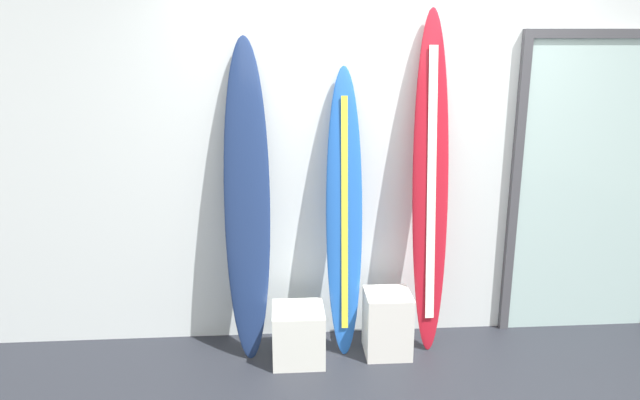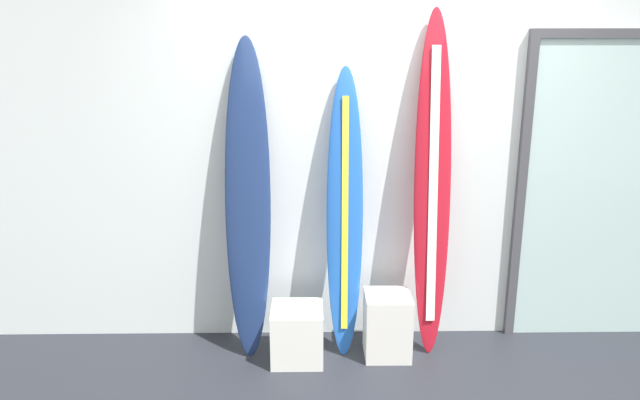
{
  "view_description": "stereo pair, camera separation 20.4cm",
  "coord_description": "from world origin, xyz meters",
  "px_view_note": "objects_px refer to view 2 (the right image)",
  "views": [
    {
      "loc": [
        -0.69,
        -2.69,
        2.04
      ],
      "look_at": [
        -0.43,
        0.95,
        1.06
      ],
      "focal_mm": 33.06,
      "sensor_mm": 36.0,
      "label": 1
    },
    {
      "loc": [
        -0.49,
        -2.7,
        2.04
      ],
      "look_at": [
        -0.43,
        0.95,
        1.06
      ],
      "focal_mm": 33.06,
      "sensor_mm": 36.0,
      "label": 2
    }
  ],
  "objects_px": {
    "surfboard_cobalt": "(345,214)",
    "surfboard_crimson": "(432,189)",
    "display_block_center": "(387,325)",
    "glass_door": "(601,185)",
    "surfboard_navy": "(248,201)",
    "display_block_left": "(297,334)"
  },
  "relations": [
    {
      "from": "surfboard_cobalt",
      "to": "surfboard_crimson",
      "type": "height_order",
      "value": "surfboard_crimson"
    },
    {
      "from": "surfboard_crimson",
      "to": "display_block_center",
      "type": "xyz_separation_m",
      "value": [
        -0.29,
        -0.14,
        -0.9
      ]
    },
    {
      "from": "surfboard_cobalt",
      "to": "surfboard_crimson",
      "type": "relative_size",
      "value": 0.84
    },
    {
      "from": "display_block_center",
      "to": "glass_door",
      "type": "height_order",
      "value": "glass_door"
    },
    {
      "from": "surfboard_crimson",
      "to": "glass_door",
      "type": "height_order",
      "value": "surfboard_crimson"
    },
    {
      "from": "surfboard_crimson",
      "to": "display_block_center",
      "type": "relative_size",
      "value": 5.24
    },
    {
      "from": "surfboard_navy",
      "to": "display_block_center",
      "type": "distance_m",
      "value": 1.24
    },
    {
      "from": "surfboard_cobalt",
      "to": "display_block_center",
      "type": "height_order",
      "value": "surfboard_cobalt"
    },
    {
      "from": "display_block_left",
      "to": "surfboard_navy",
      "type": "bearing_deg",
      "value": 151.22
    },
    {
      "from": "surfboard_crimson",
      "to": "display_block_center",
      "type": "distance_m",
      "value": 0.95
    },
    {
      "from": "surfboard_crimson",
      "to": "display_block_center",
      "type": "height_order",
      "value": "surfboard_crimson"
    },
    {
      "from": "surfboard_crimson",
      "to": "glass_door",
      "type": "distance_m",
      "value": 1.2
    },
    {
      "from": "surfboard_cobalt",
      "to": "glass_door",
      "type": "xyz_separation_m",
      "value": [
        1.76,
        0.17,
        0.15
      ]
    },
    {
      "from": "surfboard_crimson",
      "to": "display_block_left",
      "type": "bearing_deg",
      "value": -168.13
    },
    {
      "from": "surfboard_crimson",
      "to": "display_block_left",
      "type": "relative_size",
      "value": 6.23
    },
    {
      "from": "surfboard_cobalt",
      "to": "surfboard_navy",
      "type": "bearing_deg",
      "value": -179.68
    },
    {
      "from": "surfboard_navy",
      "to": "surfboard_cobalt",
      "type": "height_order",
      "value": "surfboard_navy"
    },
    {
      "from": "glass_door",
      "to": "surfboard_navy",
      "type": "bearing_deg",
      "value": -175.82
    },
    {
      "from": "surfboard_cobalt",
      "to": "surfboard_crimson",
      "type": "bearing_deg",
      "value": 0.94
    },
    {
      "from": "display_block_center",
      "to": "glass_door",
      "type": "xyz_separation_m",
      "value": [
        1.48,
        0.3,
        0.88
      ]
    },
    {
      "from": "surfboard_cobalt",
      "to": "glass_door",
      "type": "distance_m",
      "value": 1.78
    },
    {
      "from": "display_block_left",
      "to": "display_block_center",
      "type": "relative_size",
      "value": 0.84
    }
  ]
}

